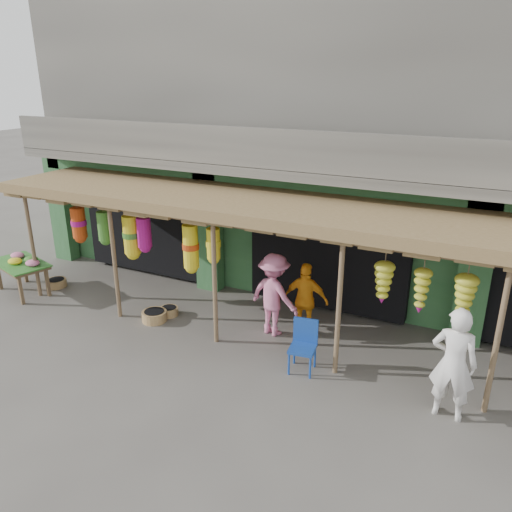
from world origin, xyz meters
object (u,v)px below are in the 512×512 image
at_px(person_front, 453,364).
at_px(person_vendor, 306,300).
at_px(flower_table, 22,264).
at_px(blue_chair, 304,343).
at_px(person_shopper, 274,295).

bearing_deg(person_front, person_vendor, -23.63).
height_order(flower_table, blue_chair, blue_chair).
bearing_deg(person_shopper, flower_table, 22.19).
bearing_deg(person_front, blue_chair, -3.24).
bearing_deg(person_vendor, blue_chair, 104.60).
height_order(flower_table, person_vendor, person_vendor).
height_order(blue_chair, person_front, person_front).
bearing_deg(flower_table, blue_chair, 15.80).
distance_m(person_front, person_shopper, 3.77).
relative_size(person_front, person_shopper, 1.08).
bearing_deg(flower_table, person_shopper, 24.40).
distance_m(flower_table, person_front, 9.93).
relative_size(flower_table, blue_chair, 1.82).
bearing_deg(blue_chair, person_front, -13.43).
relative_size(flower_table, person_vendor, 1.10).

